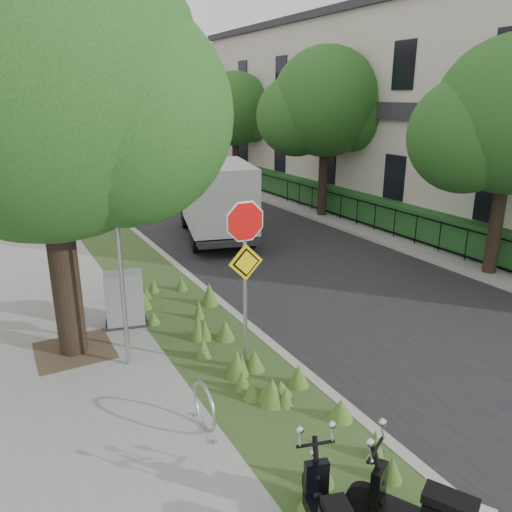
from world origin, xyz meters
The scene contains 19 objects.
ground centered at (0.00, 0.00, 0.00)m, with size 120.00×120.00×0.00m, color #4C5147.
sidewalk_near centered at (-4.25, 10.00, 0.06)m, with size 3.50×60.00×0.12m, color gray.
verge centered at (-1.50, 10.00, 0.06)m, with size 2.00×60.00×0.12m, color #33491F.
kerb_near centered at (-0.50, 10.00, 0.07)m, with size 0.20×60.00×0.13m, color #9E9991.
road centered at (3.00, 10.00, 0.01)m, with size 7.00×60.00×0.01m, color black.
kerb_far centered at (6.50, 10.00, 0.07)m, with size 0.20×60.00×0.13m, color #9E9991.
footpath_far centered at (8.20, 10.00, 0.06)m, with size 3.20×60.00×0.12m, color gray.
street_tree_main centered at (-4.08, 2.86, 4.80)m, with size 6.21×5.54×7.66m.
bare_post centered at (-3.20, 1.80, 2.12)m, with size 0.08×0.08×4.00m.
bike_hoop centered at (-2.70, -0.60, 0.50)m, with size 0.06×0.78×0.77m.
sign_assembly centered at (-1.40, 0.58, 2.33)m, with size 0.94×0.08×3.22m.
fence_far centered at (7.20, 10.00, 0.67)m, with size 0.04×24.00×1.00m.
hedge_far centered at (7.90, 10.00, 0.67)m, with size 1.00×24.00×1.10m, color #1E4418.
terrace_houses centered at (11.49, 10.00, 4.16)m, with size 7.40×26.40×8.20m.
far_tree_a centered at (6.94, 2.05, 4.13)m, with size 4.60×4.10×6.22m.
far_tree_b centered at (6.94, 10.05, 4.37)m, with size 4.83×4.31×6.56m.
far_tree_c centered at (6.94, 18.04, 3.95)m, with size 4.37×3.89×5.93m.
box_truck centered at (1.85, 9.12, 1.51)m, with size 3.21×5.43×2.31m.
utility_cabinet centered at (-2.80, 3.50, 0.68)m, with size 0.99×0.77×1.17m.
Camera 1 is at (-5.02, -6.46, 4.83)m, focal length 35.00 mm.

